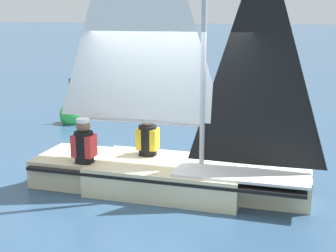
% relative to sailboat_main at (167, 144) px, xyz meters
% --- Properties ---
extents(ground_plane, '(260.00, 260.00, 0.00)m').
position_rel_sailboat_main_xyz_m(ground_plane, '(-0.00, 0.01, -0.76)').
color(ground_plane, '#2D4C6B').
extents(sailboat_main, '(1.90, 4.52, 5.41)m').
position_rel_sailboat_main_xyz_m(sailboat_main, '(0.00, 0.00, 0.00)').
color(sailboat_main, beige).
rests_on(sailboat_main, ground_plane).
extents(sailor_helm, '(0.33, 0.37, 1.16)m').
position_rel_sailboat_main_xyz_m(sailor_helm, '(-0.27, -0.47, -0.13)').
color(sailor_helm, black).
rests_on(sailor_helm, ground_plane).
extents(sailor_crew, '(0.33, 0.37, 1.16)m').
position_rel_sailboat_main_xyz_m(sailor_crew, '(0.50, -1.22, -0.13)').
color(sailor_crew, black).
rests_on(sailor_crew, ground_plane).
extents(buoy_marker, '(0.63, 0.63, 1.26)m').
position_rel_sailboat_main_xyz_m(buoy_marker, '(-3.34, -4.14, -0.54)').
color(buoy_marker, green).
rests_on(buoy_marker, ground_plane).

